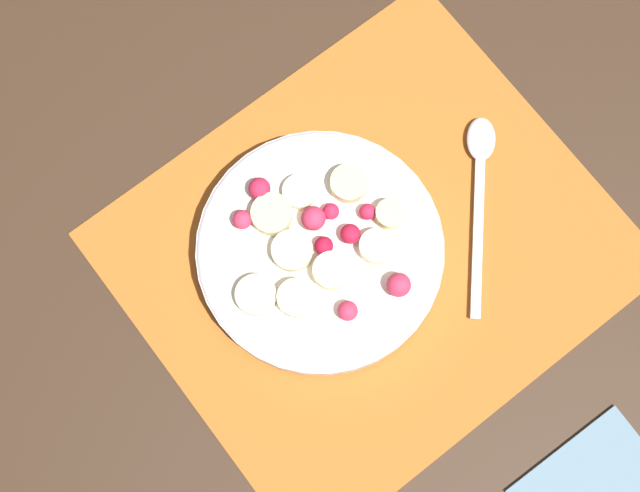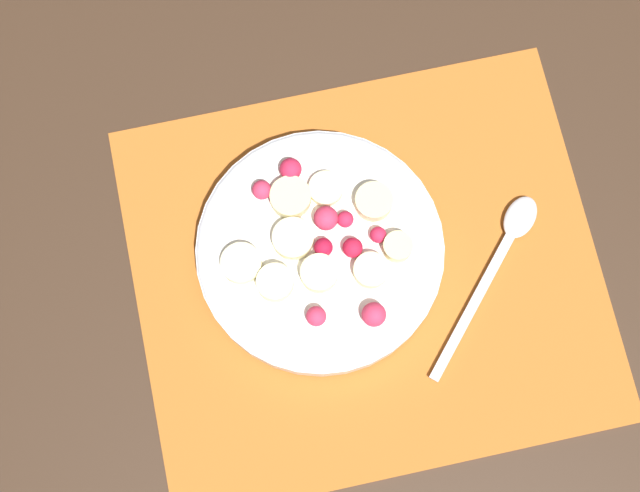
{
  "view_description": "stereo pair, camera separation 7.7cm",
  "coord_description": "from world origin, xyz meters",
  "views": [
    {
      "loc": [
        0.15,
        0.12,
        0.8
      ],
      "look_at": [
        0.04,
        -0.02,
        0.04
      ],
      "focal_mm": 50.0,
      "sensor_mm": 36.0,
      "label": 1
    },
    {
      "loc": [
        0.08,
        0.15,
        0.8
      ],
      "look_at": [
        0.04,
        -0.02,
        0.04
      ],
      "focal_mm": 50.0,
      "sensor_mm": 36.0,
      "label": 2
    }
  ],
  "objects": [
    {
      "name": "spoon",
      "position": [
        -0.12,
        0.01,
        0.01
      ],
      "size": [
        0.14,
        0.15,
        0.01
      ],
      "rotation": [
        0.0,
        0.0,
        3.99
      ],
      "color": "silver",
      "rests_on": "placemat"
    },
    {
      "name": "placemat",
      "position": [
        0.0,
        0.0,
        0.0
      ],
      "size": [
        0.42,
        0.36,
        0.01
      ],
      "color": "#B26023",
      "rests_on": "ground_plane"
    },
    {
      "name": "ground_plane",
      "position": [
        0.0,
        0.0,
        0.0
      ],
      "size": [
        3.0,
        3.0,
        0.0
      ],
      "primitive_type": "plane",
      "color": "#382619"
    },
    {
      "name": "fruit_bowl",
      "position": [
        0.04,
        -0.02,
        0.02
      ],
      "size": [
        0.22,
        0.22,
        0.05
      ],
      "color": "silver",
      "rests_on": "placemat"
    }
  ]
}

